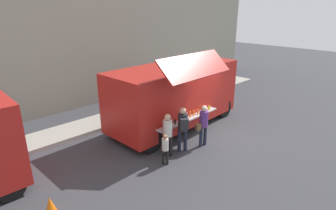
% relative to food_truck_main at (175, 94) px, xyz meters
% --- Properties ---
extents(ground_plane, '(60.00, 60.00, 0.00)m').
position_rel_food_truck_main_xyz_m(ground_plane, '(0.57, -1.82, -1.54)').
color(ground_plane, '#38383D').
extents(curb_strip, '(28.00, 1.60, 0.15)m').
position_rel_food_truck_main_xyz_m(curb_strip, '(-4.00, 2.62, -1.47)').
color(curb_strip, '#9E998E').
rests_on(curb_strip, ground).
extents(building_behind, '(32.00, 2.40, 7.08)m').
position_rel_food_truck_main_xyz_m(building_behind, '(-3.00, 6.52, 2.00)').
color(building_behind, gray).
rests_on(building_behind, ground).
extents(food_truck_main, '(6.44, 3.53, 3.54)m').
position_rel_food_truck_main_xyz_m(food_truck_main, '(0.00, 0.00, 0.00)').
color(food_truck_main, '#AF1F19').
rests_on(food_truck_main, ground).
extents(traffic_cone_orange, '(0.36, 0.36, 0.55)m').
position_rel_food_truck_main_xyz_m(traffic_cone_orange, '(-6.59, -1.90, -1.27)').
color(traffic_cone_orange, orange).
rests_on(traffic_cone_orange, ground).
extents(trash_bin, '(0.60, 0.60, 0.97)m').
position_rel_food_truck_main_xyz_m(trash_bin, '(4.46, 2.32, -1.06)').
color(trash_bin, '#2B6536').
rests_on(trash_bin, ground).
extents(customer_front_ordering, '(0.56, 0.34, 1.69)m').
position_rel_food_truck_main_xyz_m(customer_front_ordering, '(-0.64, -2.18, -0.54)').
color(customer_front_ordering, '#1E2438').
rests_on(customer_front_ordering, ground).
extents(customer_mid_with_backpack, '(0.51, 0.57, 1.77)m').
position_rel_food_truck_main_xyz_m(customer_mid_with_backpack, '(-1.56, -1.95, -0.46)').
color(customer_mid_with_backpack, '#1F2236').
rests_on(customer_mid_with_backpack, ground).
extents(customer_rear_waiting, '(0.34, 0.34, 1.66)m').
position_rel_food_truck_main_xyz_m(customer_rear_waiting, '(-2.20, -1.80, -0.55)').
color(customer_rear_waiting, black).
rests_on(customer_rear_waiting, ground).
extents(child_near_queue, '(0.23, 0.23, 1.15)m').
position_rel_food_truck_main_xyz_m(child_near_queue, '(-2.68, -2.17, -0.86)').
color(child_near_queue, black).
rests_on(child_near_queue, ground).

